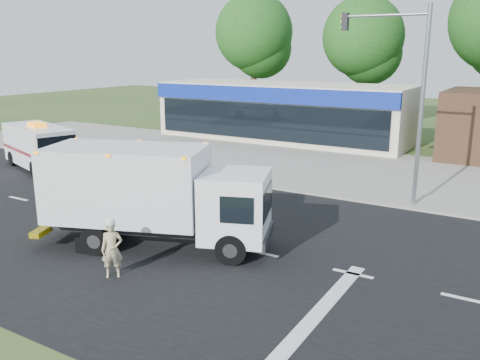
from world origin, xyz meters
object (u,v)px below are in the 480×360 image
at_px(emergency_worker, 112,248).
at_px(traffic_signal_pole, 407,85).
at_px(ambulance_van, 40,146).
at_px(ems_box_truck, 151,190).

height_order(emergency_worker, traffic_signal_pole, traffic_signal_pole).
xyz_separation_m(emergency_worker, traffic_signal_pole, (5.16, 11.24, 4.06)).
distance_m(emergency_worker, ambulance_van, 15.41).
height_order(ems_box_truck, traffic_signal_pole, traffic_signal_pole).
bearing_deg(ambulance_van, emergency_worker, -12.87).
xyz_separation_m(ems_box_truck, ambulance_van, (-12.61, 5.65, -0.63)).
height_order(ems_box_truck, emergency_worker, ems_box_truck).
bearing_deg(emergency_worker, ems_box_truck, 60.37).
distance_m(emergency_worker, traffic_signal_pole, 13.02).
xyz_separation_m(ambulance_van, traffic_signal_pole, (18.32, 3.22, 3.65)).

